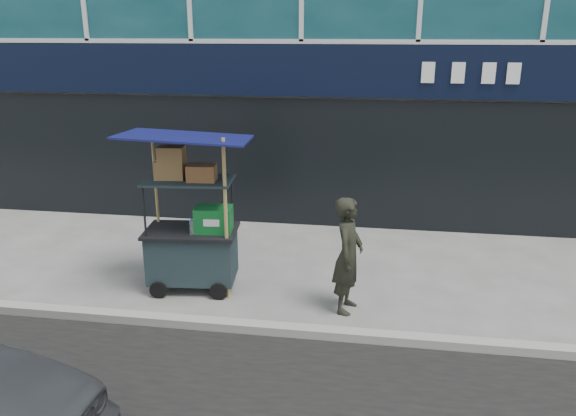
# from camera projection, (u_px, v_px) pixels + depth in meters

# --- Properties ---
(ground) EXTENTS (80.00, 80.00, 0.00)m
(ground) POSITION_uv_depth(u_px,v_px,m) (260.00, 324.00, 7.21)
(ground) COLOR slate
(ground) RESTS_ON ground
(curb) EXTENTS (80.00, 0.18, 0.12)m
(curb) POSITION_uv_depth(u_px,v_px,m) (257.00, 328.00, 7.00)
(curb) COLOR #999991
(curb) RESTS_ON ground
(vendor_cart) EXTENTS (1.83, 1.37, 2.33)m
(vendor_cart) POSITION_uv_depth(u_px,v_px,m) (193.00, 235.00, 7.98)
(vendor_cart) COLOR #1A2A2D
(vendor_cart) RESTS_ON ground
(vendor_man) EXTENTS (0.48, 0.64, 1.58)m
(vendor_man) POSITION_uv_depth(u_px,v_px,m) (348.00, 255.00, 7.35)
(vendor_man) COLOR black
(vendor_man) RESTS_ON ground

